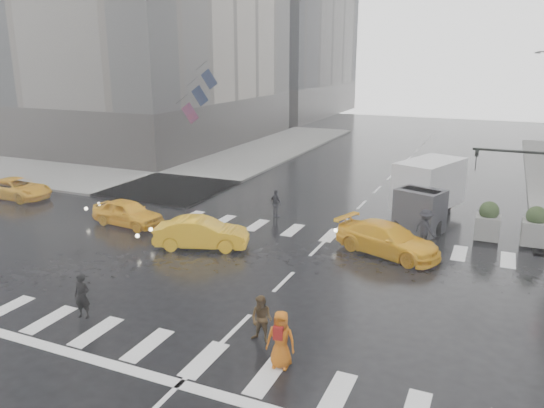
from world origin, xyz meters
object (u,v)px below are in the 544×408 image
at_px(pedestrian_brown, 262,319).
at_px(pedestrian_orange, 281,339).
at_px(taxi_front, 128,213).
at_px(taxi_mid, 201,233).
at_px(traffic_signal_pole, 542,180).
at_px(box_truck, 427,191).

relative_size(pedestrian_brown, pedestrian_orange, 0.89).
bearing_deg(taxi_front, taxi_mid, -97.90).
bearing_deg(taxi_mid, traffic_signal_pole, -85.74).
distance_m(pedestrian_orange, taxi_front, 15.06).
relative_size(pedestrian_orange, box_truck, 0.29).
bearing_deg(box_truck, taxi_front, -133.92).
distance_m(traffic_signal_pole, taxi_front, 19.86).
bearing_deg(taxi_mid, pedestrian_brown, -155.95).
height_order(pedestrian_orange, taxi_front, pedestrian_orange).
relative_size(traffic_signal_pole, pedestrian_orange, 2.65).
xyz_separation_m(traffic_signal_pole, taxi_mid, (-13.91, -6.01, -2.52)).
bearing_deg(traffic_signal_pole, pedestrian_orange, -117.06).
xyz_separation_m(traffic_signal_pole, taxi_front, (-19.13, -4.69, -2.54)).
distance_m(traffic_signal_pole, box_truck, 5.83).
distance_m(traffic_signal_pole, pedestrian_orange, 15.25).
relative_size(pedestrian_orange, taxi_front, 0.43).
bearing_deg(pedestrian_orange, box_truck, 76.32).
bearing_deg(pedestrian_orange, pedestrian_brown, 128.73).
relative_size(traffic_signal_pole, taxi_front, 1.14).
relative_size(pedestrian_orange, taxi_mid, 0.40).
bearing_deg(box_truck, pedestrian_brown, -81.03).
distance_m(taxi_front, taxi_mid, 5.38).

